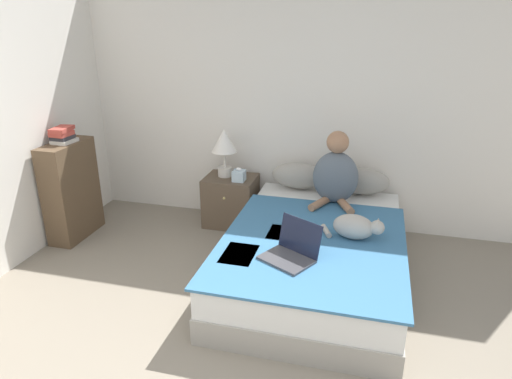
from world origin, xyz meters
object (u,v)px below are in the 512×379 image
Objects in this scene: bed at (315,255)px; tissue_box at (239,175)px; pillow_far at (361,181)px; nightstand at (231,201)px; laptop_open at (291,251)px; person_sitting at (336,174)px; book_stack_top at (63,135)px; table_lamp at (224,144)px; bookshelf at (71,190)px; pillow_near at (298,176)px; cat_tabby at (356,227)px.

bed is 1.23m from tissue_box.
nightstand is (-1.32, -0.08, -0.32)m from pillow_far.
laptop_open is 3.33× the size of tissue_box.
laptop_open is (-0.11, -0.49, 0.28)m from bed.
person_sitting is 2.73× the size of book_stack_top.
table_lamp reaches higher than bookshelf.
person_sitting is 1.31× the size of nightstand.
pillow_near is 1.17× the size of laptop_open.
pillow_far is 1.17× the size of laptop_open.
tissue_box is at bearing 20.42° from bookshelf.
laptop_open reaches higher than tissue_box.
tissue_box is (0.12, -0.08, 0.32)m from nightstand.
person_sitting is 0.71× the size of bookshelf.
pillow_near is 0.60m from tissue_box.
tissue_box is (-0.58, -0.16, 0.00)m from pillow_near.
bookshelf is (-2.32, 0.69, -0.02)m from laptop_open.
pillow_far reaches higher than tissue_box.
bookshelf is (-1.55, -0.58, -0.10)m from tissue_box.
pillow_near reaches higher than bed.
tissue_box is (-0.77, 1.27, 0.08)m from laptop_open.
pillow_near is 1.00× the size of pillow_far.
pillow_near is at bearing 15.22° from tissue_box.
cat_tabby is 2.81m from book_stack_top.
bed is at bearing -39.46° from table_lamp.
book_stack_top is (-0.00, 0.01, 0.56)m from bookshelf.
laptop_open is 1.49m from tissue_box.
table_lamp is 1.54m from book_stack_top.
pillow_near reaches higher than tissue_box.
pillow_near is 0.82m from table_lamp.
pillow_near is at bearing 6.36° from nightstand.
tissue_box reaches higher than nightstand.
person_sitting reaches higher than cat_tabby.
bookshelf is at bearing -177.79° from cat_tabby.
table_lamp is 3.54× the size of tissue_box.
bed is 3.12× the size of person_sitting.
person_sitting reaches higher than pillow_far.
nightstand is at bearing -22.40° from table_lamp.
bed is at bearing -41.10° from tissue_box.
person_sitting is 1.38× the size of table_lamp.
pillow_far is 2.88m from book_stack_top.
nightstand reaches higher than bed.
pillow_near is 0.62m from pillow_far.
pillow_far is 2.17× the size of book_stack_top.
person_sitting is at bearing -11.52° from table_lamp.
book_stack_top is (-2.52, -0.44, 0.31)m from person_sitting.
laptop_open reaches higher than nightstand.
person_sitting is at bearing 9.98° from book_stack_top.
bed is at bearing -71.68° from pillow_near.
pillow_far is (0.62, 0.00, 0.00)m from pillow_near.
laptop_open is 1.63m from nightstand.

